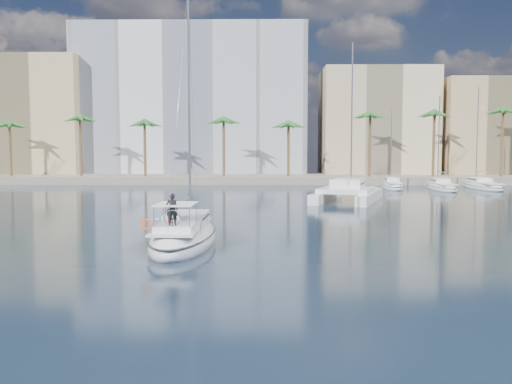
{
  "coord_description": "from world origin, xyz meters",
  "views": [
    {
      "loc": [
        1.21,
        -35.55,
        6.41
      ],
      "look_at": [
        0.75,
        1.5,
        3.31
      ],
      "focal_mm": 40.0,
      "sensor_mm": 36.0,
      "label": 1
    }
  ],
  "objects": [
    {
      "name": "quay",
      "position": [
        0.0,
        61.0,
        0.6
      ],
      "size": [
        120.0,
        14.0,
        1.2
      ],
      "primitive_type": "cube",
      "color": "gray",
      "rests_on": "ground"
    },
    {
      "name": "seagull",
      "position": [
        -6.22,
        4.09,
        1.15
      ],
      "size": [
        1.11,
        0.48,
        0.21
      ],
      "color": "silver",
      "rests_on": "ground"
    },
    {
      "name": "palm_centre",
      "position": [
        0.0,
        57.0,
        10.28
      ],
      "size": [
        3.6,
        3.6,
        12.3
      ],
      "color": "brown",
      "rests_on": "ground"
    },
    {
      "name": "palm_left",
      "position": [
        -34.0,
        57.0,
        10.28
      ],
      "size": [
        3.6,
        3.6,
        12.3
      ],
      "color": "brown",
      "rests_on": "ground"
    },
    {
      "name": "ground",
      "position": [
        0.0,
        0.0,
        0.0
      ],
      "size": [
        160.0,
        160.0,
        0.0
      ],
      "primitive_type": "plane",
      "color": "black",
      "rests_on": "ground"
    },
    {
      "name": "moored_yacht_a",
      "position": [
        20.0,
        47.0,
        0.0
      ],
      "size": [
        3.37,
        9.52,
        11.9
      ],
      "primitive_type": null,
      "rotation": [
        0.0,
        0.0,
        -0.07
      ],
      "color": "white",
      "rests_on": "ground"
    },
    {
      "name": "palm_right",
      "position": [
        34.0,
        57.0,
        10.28
      ],
      "size": [
        3.6,
        3.6,
        12.3
      ],
      "color": "brown",
      "rests_on": "ground"
    },
    {
      "name": "building_modern",
      "position": [
        -12.0,
        73.0,
        14.0
      ],
      "size": [
        42.0,
        16.0,
        28.0
      ],
      "primitive_type": "cube",
      "color": "silver",
      "rests_on": "ground"
    },
    {
      "name": "building_beige",
      "position": [
        22.0,
        70.0,
        10.0
      ],
      "size": [
        20.0,
        14.0,
        20.0
      ],
      "primitive_type": "cube",
      "color": "beige",
      "rests_on": "ground"
    },
    {
      "name": "moored_yacht_c",
      "position": [
        33.0,
        47.0,
        0.0
      ],
      "size": [
        3.98,
        12.33,
        15.54
      ],
      "primitive_type": null,
      "rotation": [
        0.0,
        0.0,
        0.03
      ],
      "color": "white",
      "rests_on": "ground"
    },
    {
      "name": "moored_yacht_b",
      "position": [
        26.5,
        45.0,
        0.0
      ],
      "size": [
        3.32,
        10.83,
        13.72
      ],
      "primitive_type": null,
      "rotation": [
        0.0,
        0.0,
        -0.02
      ],
      "color": "white",
      "rests_on": "ground"
    },
    {
      "name": "building_tan_right",
      "position": [
        42.0,
        68.0,
        9.0
      ],
      "size": [
        18.0,
        12.0,
        18.0
      ],
      "primitive_type": "cube",
      "color": "tan",
      "rests_on": "ground"
    },
    {
      "name": "building_tan_left",
      "position": [
        -42.0,
        69.0,
        11.0
      ],
      "size": [
        22.0,
        14.0,
        22.0
      ],
      "primitive_type": "cube",
      "color": "tan",
      "rests_on": "ground"
    },
    {
      "name": "catamaran",
      "position": [
        10.78,
        28.81,
        1.16
      ],
      "size": [
        9.93,
        13.73,
        18.01
      ],
      "rotation": [
        0.0,
        0.0,
        -0.34
      ],
      "color": "white",
      "rests_on": "ground"
    },
    {
      "name": "main_sloop",
      "position": [
        -3.84,
        0.35,
        0.54
      ],
      "size": [
        4.26,
        12.09,
        17.74
      ],
      "rotation": [
        0.0,
        0.0,
        -0.04
      ],
      "color": "white",
      "rests_on": "ground"
    }
  ]
}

